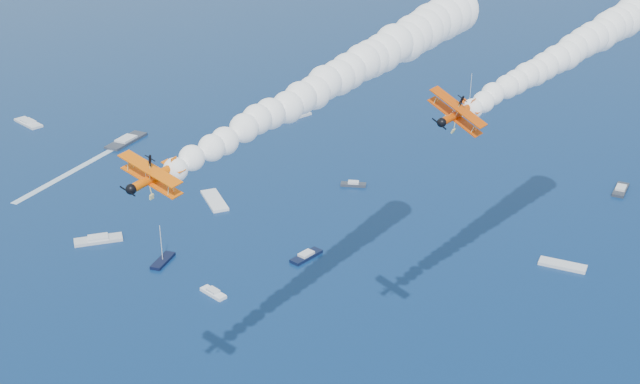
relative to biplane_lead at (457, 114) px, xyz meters
name	(u,v)px	position (x,y,z in m)	size (l,w,h in m)	color
biplane_lead	(457,114)	(0.00, 0.00, 0.00)	(7.14, 8.01, 4.82)	#D74504
biplane_trail	(153,177)	(-38.03, -5.66, 0.47)	(6.71, 7.53, 4.54)	#FF6205
smoke_trail_lead	(587,41)	(29.85, 13.84, 2.53)	(60.97, 31.87, 11.78)	white
smoke_trail_trail	(344,73)	(-9.90, 11.40, 3.00)	(57.86, 37.72, 11.78)	white
spectator_boats	(172,209)	(-16.21, 97.84, -54.70)	(217.43, 191.70, 0.70)	#333744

